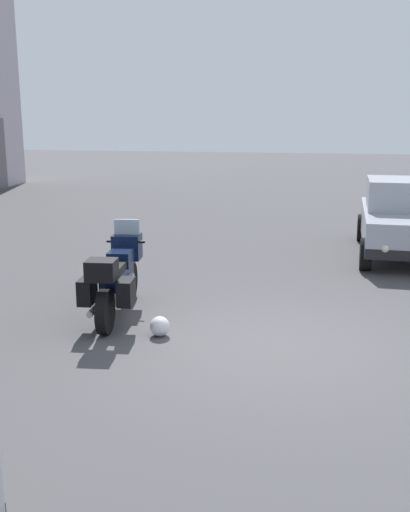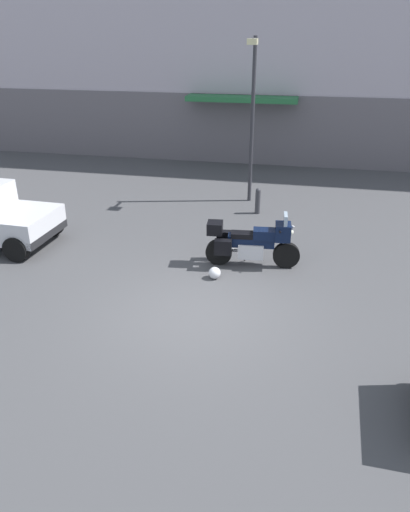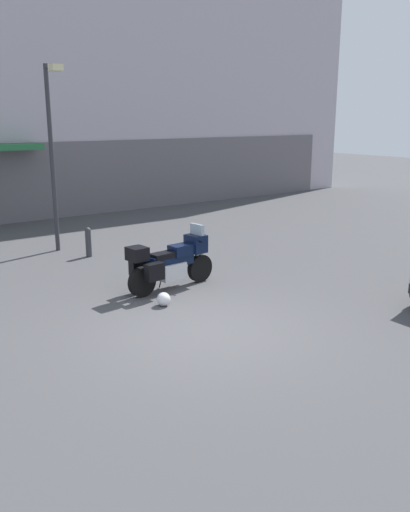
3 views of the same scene
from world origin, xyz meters
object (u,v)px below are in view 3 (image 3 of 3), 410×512
streetlamp_curbside (53,141)px  bollard_curbside (88,241)px  motorcycle (170,262)px  helmet (164,299)px

streetlamp_curbside → bollard_curbside: 2.85m
motorcycle → streetlamp_curbside: size_ratio=0.45×
motorcycle → bollard_curbside: motorcycle is taller
motorcycle → streetlamp_curbside: bearing=92.3°
motorcycle → streetlamp_curbside: 5.41m
motorcycle → streetlamp_curbside: streetlamp_curbside is taller
helmet → motorcycle: bearing=49.7°
bollard_curbside → helmet: bearing=-95.9°
helmet → bollard_curbside: bollard_curbside is taller
bollard_curbside → streetlamp_curbside: bearing=111.1°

